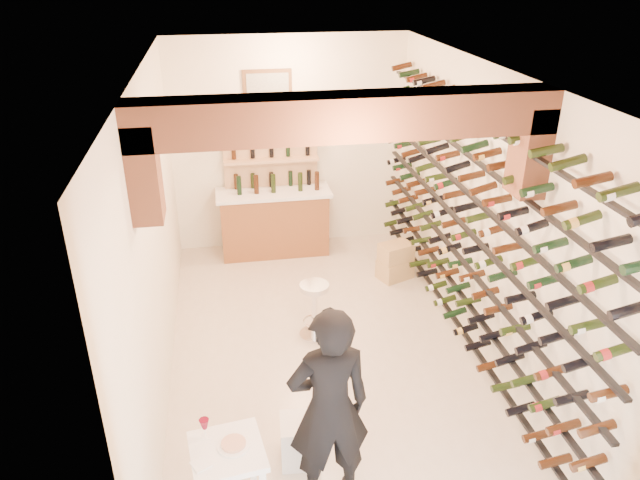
# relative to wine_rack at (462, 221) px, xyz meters

# --- Properties ---
(ground) EXTENTS (6.00, 6.00, 0.00)m
(ground) POSITION_rel_wine_rack_xyz_m (-1.53, 0.00, -1.55)
(ground) COLOR beige
(ground) RESTS_ON ground
(room_shell) EXTENTS (3.52, 6.02, 3.21)m
(room_shell) POSITION_rel_wine_rack_xyz_m (-1.53, -0.26, 0.70)
(room_shell) COLOR white
(room_shell) RESTS_ON ground
(wine_rack) EXTENTS (0.32, 5.70, 2.56)m
(wine_rack) POSITION_rel_wine_rack_xyz_m (0.00, 0.00, 0.00)
(wine_rack) COLOR black
(wine_rack) RESTS_ON ground
(back_counter) EXTENTS (1.70, 0.62, 1.29)m
(back_counter) POSITION_rel_wine_rack_xyz_m (-1.83, 2.65, -1.02)
(back_counter) COLOR brown
(back_counter) RESTS_ON ground
(back_shelving) EXTENTS (1.40, 0.31, 2.73)m
(back_shelving) POSITION_rel_wine_rack_xyz_m (-1.83, 2.89, -0.38)
(back_shelving) COLOR tan
(back_shelving) RESTS_ON ground
(tasting_table) EXTENTS (0.62, 0.62, 0.97)m
(tasting_table) POSITION_rel_wine_rack_xyz_m (-2.68, -2.15, -0.89)
(tasting_table) COLOR white
(tasting_table) RESTS_ON ground
(white_stool) EXTENTS (0.38, 0.38, 0.44)m
(white_stool) POSITION_rel_wine_rack_xyz_m (-2.04, -1.58, -1.33)
(white_stool) COLOR white
(white_stool) RESTS_ON ground
(person) EXTENTS (0.71, 0.49, 1.86)m
(person) POSITION_rel_wine_rack_xyz_m (-1.85, -1.99, -0.62)
(person) COLOR black
(person) RESTS_ON ground
(chrome_barstool) EXTENTS (0.37, 0.37, 0.71)m
(chrome_barstool) POSITION_rel_wine_rack_xyz_m (-1.59, 0.33, -1.14)
(chrome_barstool) COLOR silver
(chrome_barstool) RESTS_ON ground
(crate_lower) EXTENTS (0.55, 0.47, 0.28)m
(crate_lower) POSITION_rel_wine_rack_xyz_m (-0.23, 1.55, -1.41)
(crate_lower) COLOR tan
(crate_lower) RESTS_ON ground
(crate_upper) EXTENTS (0.51, 0.43, 0.26)m
(crate_upper) POSITION_rel_wine_rack_xyz_m (-0.23, 1.55, -1.14)
(crate_upper) COLOR tan
(crate_upper) RESTS_ON crate_lower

